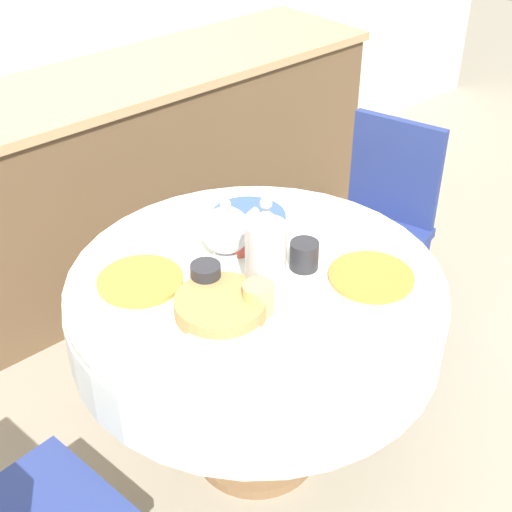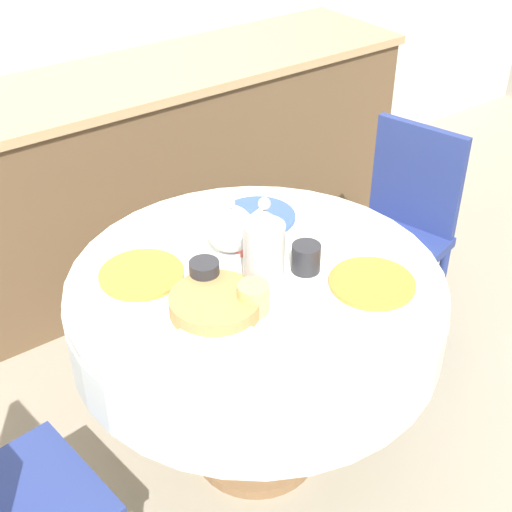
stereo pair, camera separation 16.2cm
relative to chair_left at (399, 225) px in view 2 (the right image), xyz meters
name	(u,v)px [view 2 (the right image)]	position (x,y,z in m)	size (l,w,h in m)	color
ground_plane	(256,448)	(-0.89, -0.23, -0.50)	(12.00, 12.00, 0.00)	#9E937F
kitchen_counter	(83,191)	(-0.89, 1.06, -0.03)	(3.24, 0.64, 0.95)	brown
dining_table	(256,312)	(-0.89, -0.23, 0.13)	(1.15, 1.15, 0.76)	olive
chair_left	(399,225)	(0.00, 0.00, 0.00)	(0.49, 0.49, 0.90)	navy
plate_near_left	(216,350)	(-1.16, -0.43, 0.26)	(0.26, 0.26, 0.01)	white
cup_near_left	(253,298)	(-0.98, -0.35, 0.30)	(0.09, 0.09, 0.09)	#DBB766
plate_near_right	(372,283)	(-0.63, -0.46, 0.26)	(0.26, 0.26, 0.01)	orange
cup_near_right	(306,258)	(-0.74, -0.29, 0.30)	(0.09, 0.09, 0.09)	#28282D
plate_far_left	(142,274)	(-1.16, -0.02, 0.26)	(0.26, 0.26, 0.01)	orange
cup_far_left	(205,275)	(-1.03, -0.18, 0.30)	(0.09, 0.09, 0.09)	#28282D
plate_far_right	(258,216)	(-0.68, 0.04, 0.26)	(0.26, 0.26, 0.01)	#3856AD
cup_far_right	(245,238)	(-0.82, -0.09, 0.30)	(0.09, 0.09, 0.09)	#CC4C3D
coffee_carafe	(264,251)	(-0.90, -0.29, 0.39)	(0.12, 0.12, 0.31)	#B2B2B7
teapot	(231,229)	(-0.87, -0.07, 0.34)	(0.21, 0.15, 0.20)	white
bread_basket	(215,304)	(-1.07, -0.29, 0.28)	(0.26, 0.26, 0.05)	#AD844C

